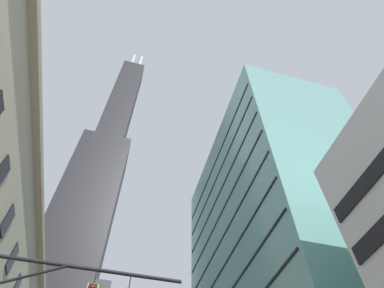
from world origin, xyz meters
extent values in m
cube|color=tan|center=(-10.75, 27.70, 22.11)|extent=(0.70, 67.40, 0.60)
cube|color=black|center=(-10.95, 8.00, 16.60)|extent=(0.14, 1.40, 2.20)
cube|color=black|center=(-10.95, 13.00, 16.60)|extent=(0.14, 1.40, 2.20)
cube|color=black|center=(-10.95, 18.00, 16.60)|extent=(0.14, 1.40, 2.20)
cube|color=black|center=(-10.95, 23.00, 16.60)|extent=(0.14, 1.40, 2.20)
cube|color=black|center=(-16.93, 90.32, 81.42)|extent=(20.60, 20.60, 68.56)
cube|color=black|center=(-16.93, 90.32, 158.55)|extent=(13.25, 13.25, 85.70)
cylinder|color=silver|center=(-19.58, 90.32, 214.95)|extent=(1.20, 1.20, 27.09)
cylinder|color=silver|center=(-14.28, 90.32, 214.95)|extent=(1.20, 1.20, 27.09)
cube|color=slate|center=(19.35, 25.59, 24.89)|extent=(16.70, 32.75, 49.79)
cube|color=black|center=(10.96, 25.59, 24.00)|extent=(0.12, 31.75, 0.24)
cube|color=black|center=(10.96, 25.59, 28.00)|extent=(0.12, 31.75, 0.24)
cube|color=black|center=(10.96, 25.59, 32.00)|extent=(0.12, 31.75, 0.24)
cube|color=black|center=(10.96, 25.59, 36.00)|extent=(0.12, 31.75, 0.24)
cube|color=black|center=(10.96, 25.59, 40.00)|extent=(0.12, 31.75, 0.24)
cube|color=black|center=(10.96, 25.59, 44.00)|extent=(0.12, 31.75, 0.24)
cylinder|color=black|center=(-3.39, 2.46, 7.74)|extent=(6.85, 0.14, 0.14)
cylinder|color=black|center=(-5.44, 2.46, 7.14)|extent=(2.82, 0.10, 1.43)
cylinder|color=black|center=(-3.16, 2.46, 7.44)|extent=(0.04, 0.04, 0.60)
sphere|color=#450808|center=(-3.16, 2.30, 6.97)|extent=(0.20, 0.20, 0.20)
cylinder|color=black|center=(-1.91, 2.46, 7.44)|extent=(0.04, 0.04, 0.60)
camera|label=1|loc=(-2.61, -8.93, 1.22)|focal=29.90mm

